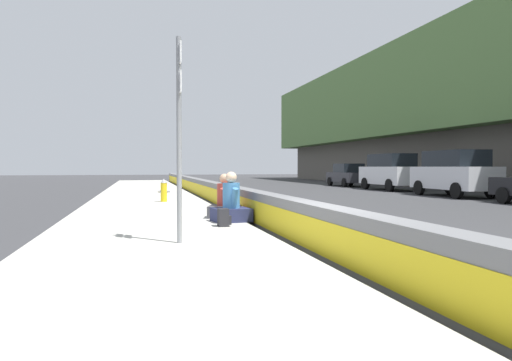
{
  "coord_description": "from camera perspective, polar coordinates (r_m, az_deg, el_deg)",
  "views": [
    {
      "loc": [
        -7.06,
        2.93,
        1.48
      ],
      "look_at": [
        10.34,
        -1.42,
        0.95
      ],
      "focal_mm": 32.69,
      "sensor_mm": 36.0,
      "label": 1
    }
  ],
  "objects": [
    {
      "name": "sidewalk_strip",
      "position": [
        7.21,
        -11.7,
        -9.61
      ],
      "size": [
        80.0,
        4.4,
        0.14
      ],
      "primitive_type": "cube",
      "color": "#B5B2A8",
      "rests_on": "ground_plane"
    },
    {
      "name": "seated_person_foreground",
      "position": [
        11.41,
        -3.05,
        -3.12
      ],
      "size": [
        0.86,
        0.97,
        1.22
      ],
      "color": "#23284C",
      "rests_on": "sidewalk_strip"
    },
    {
      "name": "backpack",
      "position": [
        10.52,
        -3.98,
        -4.55
      ],
      "size": [
        0.32,
        0.28,
        0.4
      ],
      "color": "#232328",
      "rests_on": "sidewalk_strip"
    },
    {
      "name": "jersey_barrier",
      "position": [
        7.72,
        8.44,
        -6.18
      ],
      "size": [
        76.0,
        0.45,
        0.85
      ],
      "color": "slate",
      "rests_on": "ground_plane"
    },
    {
      "name": "route_sign_post",
      "position": [
        8.3,
        -9.37,
        6.74
      ],
      "size": [
        0.44,
        0.09,
        3.6
      ],
      "color": "gray",
      "rests_on": "sidewalk_strip"
    },
    {
      "name": "parked_car_third",
      "position": [
        24.95,
        23.06,
        0.89
      ],
      "size": [
        4.85,
        2.16,
        2.28
      ],
      "color": "silver",
      "rests_on": "ground_plane"
    },
    {
      "name": "parked_car_fourth",
      "position": [
        30.39,
        16.13,
        1.08
      ],
      "size": [
        4.8,
        2.07,
        2.28
      ],
      "color": "silver",
      "rests_on": "ground_plane"
    },
    {
      "name": "fire_hydrant",
      "position": [
        18.14,
        -11.21,
        -1.14
      ],
      "size": [
        0.26,
        0.46,
        0.88
      ],
      "color": "gold",
      "rests_on": "sidewalk_strip"
    },
    {
      "name": "parked_car_midline",
      "position": [
        35.67,
        11.19,
        0.68
      ],
      "size": [
        4.56,
        2.07,
        1.71
      ],
      "color": "#28282D",
      "rests_on": "ground_plane"
    },
    {
      "name": "ground_plane",
      "position": [
        7.79,
        8.45,
        -9.27
      ],
      "size": [
        160.0,
        160.0,
        0.0
      ],
      "primitive_type": "plane",
      "color": "#353538",
      "rests_on": "ground"
    },
    {
      "name": "seated_person_middle",
      "position": [
        12.31,
        -3.87,
        -2.86
      ],
      "size": [
        0.92,
        1.0,
        1.15
      ],
      "color": "#424247",
      "rests_on": "sidewalk_strip"
    }
  ]
}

